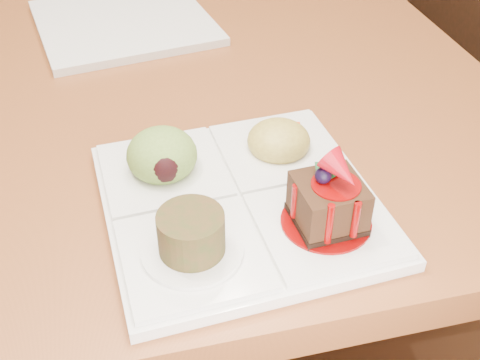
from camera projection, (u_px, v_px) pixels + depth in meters
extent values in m
plane|color=brown|center=(134.00, 246.00, 1.60)|extent=(6.00, 6.00, 0.00)
cube|color=black|center=(366.00, 113.00, 1.35)|extent=(0.40, 0.40, 0.04)
cube|color=black|center=(460.00, 9.00, 1.24)|extent=(0.05, 0.39, 0.46)
cylinder|color=black|center=(447.00, 221.00, 1.39)|extent=(0.03, 0.03, 0.39)
cylinder|color=black|center=(310.00, 242.00, 1.33)|extent=(0.03, 0.03, 0.39)
cylinder|color=black|center=(391.00, 141.00, 1.64)|extent=(0.03, 0.03, 0.39)
cylinder|color=black|center=(274.00, 156.00, 1.59)|extent=(0.03, 0.03, 0.39)
cube|color=white|center=(240.00, 203.00, 0.58)|extent=(0.27, 0.27, 0.01)
cube|color=white|center=(325.00, 225.00, 0.54)|extent=(0.13, 0.13, 0.01)
cube|color=white|center=(193.00, 254.00, 0.52)|extent=(0.13, 0.13, 0.01)
cube|color=white|center=(163.00, 170.00, 0.61)|extent=(0.13, 0.13, 0.01)
cube|color=white|center=(278.00, 149.00, 0.64)|extent=(0.13, 0.13, 0.01)
cylinder|color=#730404|center=(326.00, 222.00, 0.54)|extent=(0.08, 0.08, 0.00)
cube|color=black|center=(326.00, 219.00, 0.54)|extent=(0.06, 0.06, 0.01)
cube|color=#321A0D|center=(328.00, 200.00, 0.53)|extent=(0.06, 0.06, 0.04)
cylinder|color=#730404|center=(330.00, 183.00, 0.51)|extent=(0.04, 0.04, 0.00)
sphere|color=black|center=(323.00, 175.00, 0.51)|extent=(0.01, 0.01, 0.01)
cone|color=#AE0B16|center=(342.00, 171.00, 0.50)|extent=(0.04, 0.05, 0.04)
cube|color=#104117|center=(330.00, 170.00, 0.52)|extent=(0.02, 0.02, 0.01)
cube|color=#104117|center=(321.00, 170.00, 0.52)|extent=(0.01, 0.02, 0.01)
cylinder|color=#730404|center=(329.00, 224.00, 0.50)|extent=(0.01, 0.01, 0.04)
cylinder|color=#730404|center=(356.00, 220.00, 0.51)|extent=(0.01, 0.01, 0.04)
cylinder|color=#730404|center=(295.00, 201.00, 0.53)|extent=(0.01, 0.01, 0.04)
cylinder|color=white|center=(192.00, 250.00, 0.51)|extent=(0.09, 0.09, 0.00)
cylinder|color=#4E2B16|center=(191.00, 233.00, 0.50)|extent=(0.06, 0.06, 0.04)
cylinder|color=#4E2D10|center=(190.00, 222.00, 0.49)|extent=(0.05, 0.05, 0.00)
ellipsoid|color=olive|center=(162.00, 155.00, 0.60)|extent=(0.07, 0.07, 0.05)
ellipsoid|color=black|center=(165.00, 168.00, 0.58)|extent=(0.04, 0.03, 0.03)
ellipsoid|color=gold|center=(279.00, 141.00, 0.63)|extent=(0.07, 0.07, 0.04)
cube|color=#E04A10|center=(293.00, 130.00, 0.63)|extent=(0.02, 0.02, 0.02)
cube|color=#57791A|center=(278.00, 128.00, 0.64)|extent=(0.02, 0.02, 0.02)
cube|color=#E04A10|center=(266.00, 132.00, 0.63)|extent=(0.02, 0.02, 0.01)
cube|color=#57791A|center=(264.00, 144.00, 0.62)|extent=(0.02, 0.02, 0.02)
cube|color=#E04A10|center=(280.00, 146.00, 0.61)|extent=(0.01, 0.02, 0.02)
cube|color=#57791A|center=(294.00, 142.00, 0.62)|extent=(0.02, 0.02, 0.02)
cube|color=white|center=(124.00, 22.00, 0.91)|extent=(0.28, 0.28, 0.01)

